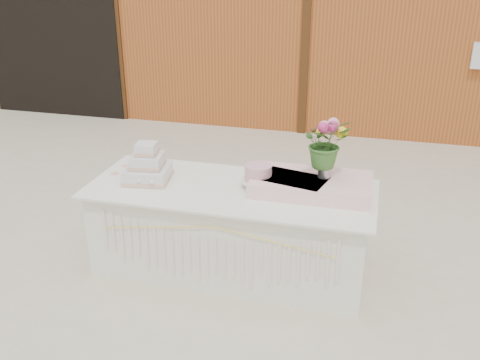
# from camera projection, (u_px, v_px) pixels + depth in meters

# --- Properties ---
(ground) EXTENTS (80.00, 80.00, 0.00)m
(ground) POSITION_uv_depth(u_px,v_px,m) (231.00, 267.00, 4.76)
(ground) COLOR beige
(ground) RESTS_ON ground
(barn) EXTENTS (12.60, 4.60, 3.30)m
(barn) POSITION_uv_depth(u_px,v_px,m) (322.00, 8.00, 9.43)
(barn) COLOR #A25322
(barn) RESTS_ON ground
(cake_table) EXTENTS (2.40, 1.00, 0.77)m
(cake_table) POSITION_uv_depth(u_px,v_px,m) (231.00, 229.00, 4.61)
(cake_table) COLOR white
(cake_table) RESTS_ON ground
(wedding_cake) EXTENTS (0.42, 0.42, 0.33)m
(wedding_cake) POSITION_uv_depth(u_px,v_px,m) (148.00, 168.00, 4.57)
(wedding_cake) COLOR silver
(wedding_cake) RESTS_ON cake_table
(pink_cake_stand) EXTENTS (0.29, 0.29, 0.21)m
(pink_cake_stand) POSITION_uv_depth(u_px,v_px,m) (258.00, 176.00, 4.41)
(pink_cake_stand) COLOR silver
(pink_cake_stand) RESTS_ON cake_table
(satin_runner) EXTENTS (0.97, 0.57, 0.12)m
(satin_runner) POSITION_uv_depth(u_px,v_px,m) (311.00, 184.00, 4.38)
(satin_runner) COLOR #F8CAC7
(satin_runner) RESTS_ON cake_table
(flower_vase) EXTENTS (0.10, 0.10, 0.14)m
(flower_vase) POSITION_uv_depth(u_px,v_px,m) (324.00, 169.00, 4.34)
(flower_vase) COLOR #A5A5A9
(flower_vase) RESTS_ON satin_runner
(bouquet) EXTENTS (0.47, 0.44, 0.42)m
(bouquet) POSITION_uv_depth(u_px,v_px,m) (326.00, 136.00, 4.23)
(bouquet) COLOR #3A6C2B
(bouquet) RESTS_ON flower_vase
(loose_flowers) EXTENTS (0.17, 0.36, 0.02)m
(loose_flowers) POSITION_uv_depth(u_px,v_px,m) (123.00, 171.00, 4.78)
(loose_flowers) COLOR #FB99BC
(loose_flowers) RESTS_ON cake_table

